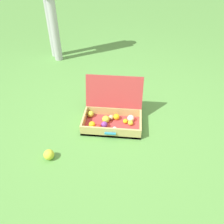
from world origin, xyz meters
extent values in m
plane|color=#569342|center=(0.00, 0.00, 0.00)|extent=(16.00, 16.00, 0.00)
cube|color=#B23838|center=(-0.01, -0.08, 0.01)|extent=(0.60, 0.34, 0.03)
cube|color=tan|center=(-0.30, -0.08, 0.06)|extent=(0.02, 0.34, 0.12)
cube|color=tan|center=(0.28, -0.08, 0.06)|extent=(0.02, 0.34, 0.12)
cube|color=tan|center=(-0.01, -0.24, 0.06)|extent=(0.56, 0.02, 0.12)
cube|color=tan|center=(-0.01, 0.09, 0.06)|extent=(0.56, 0.02, 0.12)
cube|color=#B23838|center=(-0.01, 0.15, 0.28)|extent=(0.60, 0.12, 0.33)
cube|color=teal|center=(-0.01, -0.26, 0.07)|extent=(0.11, 0.02, 0.02)
sphere|color=white|center=(0.18, 0.00, 0.06)|extent=(0.07, 0.07, 0.07)
sphere|color=white|center=(0.02, -0.17, 0.05)|extent=(0.05, 0.05, 0.05)
sphere|color=#CCDB38|center=(0.18, -0.06, 0.05)|extent=(0.05, 0.05, 0.05)
sphere|color=yellow|center=(0.03, 0.01, 0.06)|extent=(0.06, 0.06, 0.06)
sphere|color=yellow|center=(-0.21, -0.14, 0.06)|extent=(0.07, 0.07, 0.07)
sphere|color=yellow|center=(0.12, -0.04, 0.05)|extent=(0.05, 0.05, 0.05)
sphere|color=red|center=(-0.14, -0.17, 0.06)|extent=(0.06, 0.06, 0.06)
sphere|color=purple|center=(-0.09, -0.13, 0.06)|extent=(0.07, 0.07, 0.07)
sphere|color=#CCDB38|center=(-0.26, 0.03, 0.06)|extent=(0.07, 0.07, 0.07)
sphere|color=#CCDB38|center=(-0.08, -0.05, 0.06)|extent=(0.08, 0.08, 0.08)
sphere|color=#D1B784|center=(-0.03, 0.01, 0.05)|extent=(0.05, 0.05, 0.05)
sphere|color=#CCDB38|center=(-0.53, -0.56, 0.05)|extent=(0.09, 0.09, 0.09)
cylinder|color=#B2B2B7|center=(-1.13, 1.63, 0.46)|extent=(0.12, 0.12, 0.92)
cylinder|color=#B2B2B7|center=(-1.03, 1.48, 0.46)|extent=(0.12, 0.12, 0.92)
camera|label=1|loc=(0.16, -1.85, 1.57)|focal=36.32mm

